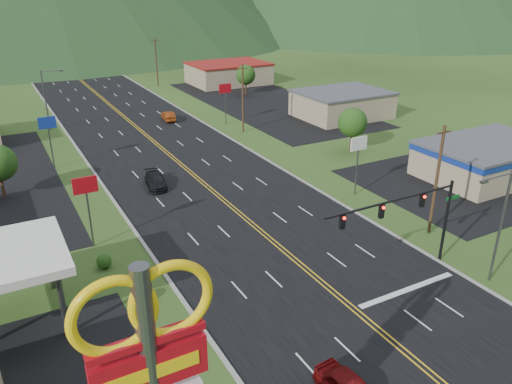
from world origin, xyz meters
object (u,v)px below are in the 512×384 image
streetlight_east (499,220)px  car_red_far (168,116)px  streetlight_west (47,96)px  car_dark_mid (156,181)px  traffic_signal (411,211)px

streetlight_east → car_red_far: (-5.44, 56.48, -4.44)m
streetlight_west → car_dark_mid: 30.78m
streetlight_east → car_dark_mid: bearing=118.2°
traffic_signal → car_red_far: (-0.74, 52.49, -4.58)m
traffic_signal → car_red_far: size_ratio=2.90×
streetlight_east → car_dark_mid: streetlight_east is taller
streetlight_west → car_red_far: bearing=-11.4°
traffic_signal → car_red_far: 52.69m
streetlight_west → car_red_far: size_ratio=1.99×
streetlight_east → car_dark_mid: 34.64m
streetlight_west → car_dark_mid: bearing=-77.4°
streetlight_east → traffic_signal: bearing=139.6°
streetlight_east → car_dark_mid: (-16.22, 30.28, -4.48)m
car_dark_mid → car_red_far: (10.78, 26.20, 0.04)m
car_red_far → streetlight_west: bearing=-4.5°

